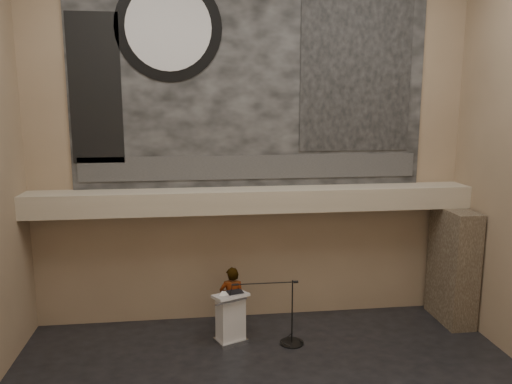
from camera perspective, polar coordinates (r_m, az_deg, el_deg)
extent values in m
cube|color=#826C53|center=(11.48, -0.50, 5.88)|extent=(10.00, 0.02, 8.50)
cube|color=#826C53|center=(3.73, 13.97, -4.00)|extent=(10.00, 0.02, 8.50)
cube|color=#9F927B|center=(11.26, -0.25, -0.89)|extent=(10.00, 0.80, 0.50)
cylinder|color=#B2893D|center=(11.20, -8.38, -2.53)|extent=(0.04, 0.04, 0.06)
cylinder|color=#B2893D|center=(11.65, 9.10, -2.04)|extent=(0.04, 0.04, 0.06)
cube|color=black|center=(11.42, -0.49, 13.14)|extent=(8.00, 0.05, 5.00)
cube|color=#2F2F2F|center=(11.47, -0.46, 2.87)|extent=(7.76, 0.02, 0.55)
cylinder|color=black|center=(11.41, -9.96, 18.04)|extent=(2.30, 0.02, 2.30)
cylinder|color=silver|center=(11.39, -9.97, 18.05)|extent=(1.84, 0.02, 1.84)
cube|color=black|center=(11.91, 11.40, 13.31)|extent=(2.60, 0.02, 3.60)
cube|color=black|center=(11.48, -17.91, 11.14)|extent=(1.10, 0.02, 3.20)
cube|color=#403427|center=(12.68, 21.58, -7.81)|extent=(0.60, 1.40, 2.70)
cube|color=silver|center=(11.29, -2.90, -16.54)|extent=(0.76, 0.68, 0.08)
cube|color=silver|center=(11.07, -2.92, -14.14)|extent=(0.65, 0.57, 0.96)
cube|color=silver|center=(10.85, -2.94, -11.73)|extent=(0.84, 0.73, 0.13)
cube|color=black|center=(10.88, -2.39, -11.39)|extent=(0.38, 0.33, 0.04)
cube|color=white|center=(10.86, -3.55, -11.54)|extent=(0.28, 0.33, 0.00)
imported|color=white|center=(11.39, -2.74, -12.26)|extent=(0.59, 0.42, 1.54)
cylinder|color=black|center=(11.26, 4.10, -16.80)|extent=(0.52, 0.52, 0.02)
cylinder|color=black|center=(10.96, 4.15, -13.53)|extent=(0.03, 0.03, 1.43)
cylinder|color=black|center=(10.60, 0.92, -10.39)|extent=(1.35, 0.03, 0.02)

